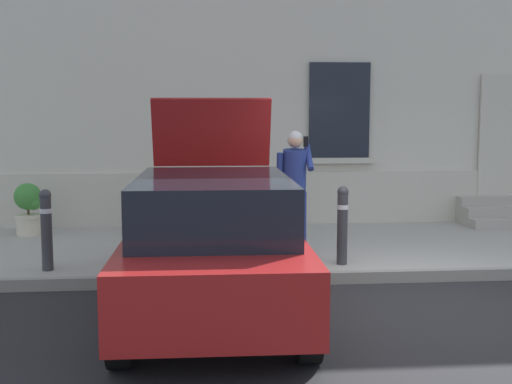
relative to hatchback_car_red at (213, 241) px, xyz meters
name	(u,v)px	position (x,y,z in m)	size (l,w,h in m)	color
ground_plane	(392,304)	(2.01, 0.21, -0.80)	(80.00, 80.00, 0.00)	#232326
sidewalk	(339,247)	(2.01, 3.01, -0.72)	(24.00, 3.60, 0.15)	#99968E
curb_edge	(370,277)	(2.01, 1.15, -0.72)	(24.00, 0.12, 0.15)	gray
building_facade	(313,28)	(2.02, 5.50, 2.93)	(24.00, 1.52, 7.50)	beige
hatchback_car_red	(213,241)	(0.00, 0.00, 0.00)	(1.84, 4.09, 2.34)	maroon
bollard_near_person	(342,222)	(1.74, 1.56, -0.09)	(0.15, 0.15, 1.04)	#333338
bollard_far_left	(46,227)	(-2.08, 1.56, -0.09)	(0.15, 0.15, 1.04)	#333338
person_on_phone	(294,183)	(1.23, 2.45, 0.35)	(0.51, 0.48, 1.75)	navy
planter_cream	(29,208)	(-2.94, 4.08, -0.19)	(0.44, 0.44, 0.86)	beige
planter_terracotta	(158,203)	(-0.85, 4.43, -0.19)	(0.44, 0.44, 0.86)	#B25B38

